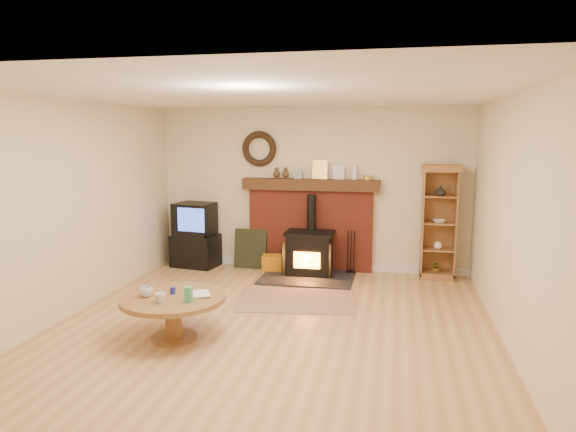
% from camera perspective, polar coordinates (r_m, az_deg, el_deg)
% --- Properties ---
extents(ground, '(5.50, 5.50, 0.00)m').
position_cam_1_polar(ground, '(5.98, -1.84, -12.38)').
color(ground, '#B7844C').
rests_on(ground, ground).
extents(room_shell, '(5.02, 5.52, 2.61)m').
position_cam_1_polar(room_shell, '(5.68, -1.88, 4.34)').
color(room_shell, beige).
rests_on(room_shell, ground).
extents(chimney_breast, '(2.20, 0.22, 1.78)m').
position_cam_1_polar(chimney_breast, '(8.29, 2.49, -0.53)').
color(chimney_breast, '#963626').
rests_on(chimney_breast, ground).
extents(wood_stove, '(1.40, 1.00, 1.25)m').
position_cam_1_polar(wood_stove, '(7.99, 2.37, -4.31)').
color(wood_stove, black).
rests_on(wood_stove, ground).
extents(area_rug, '(1.65, 1.24, 0.01)m').
position_cam_1_polar(area_rug, '(6.90, 0.92, -9.33)').
color(area_rug, brown).
rests_on(area_rug, ground).
extents(tv_unit, '(0.79, 0.60, 1.07)m').
position_cam_1_polar(tv_unit, '(8.67, -10.27, -2.21)').
color(tv_unit, black).
rests_on(tv_unit, ground).
extents(curio_cabinet, '(0.56, 0.40, 1.73)m').
position_cam_1_polar(curio_cabinet, '(8.09, 16.39, -0.64)').
color(curio_cabinet, '#915B2F').
rests_on(curio_cabinet, ground).
extents(firelog_box, '(0.45, 0.32, 0.26)m').
position_cam_1_polar(firelog_box, '(8.27, -1.37, -5.29)').
color(firelog_box, '#CCC307').
rests_on(firelog_box, ground).
extents(leaning_painting, '(0.54, 0.14, 0.64)m').
position_cam_1_polar(leaning_painting, '(8.49, -4.21, -3.63)').
color(leaning_painting, black).
rests_on(leaning_painting, ground).
extents(fire_tools, '(0.16, 0.16, 0.70)m').
position_cam_1_polar(fire_tools, '(8.19, 6.98, -5.50)').
color(fire_tools, black).
rests_on(fire_tools, ground).
extents(coffee_table, '(1.13, 1.13, 0.64)m').
position_cam_1_polar(coffee_table, '(5.70, -12.69, -9.54)').
color(coffee_table, brown).
rests_on(coffee_table, ground).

